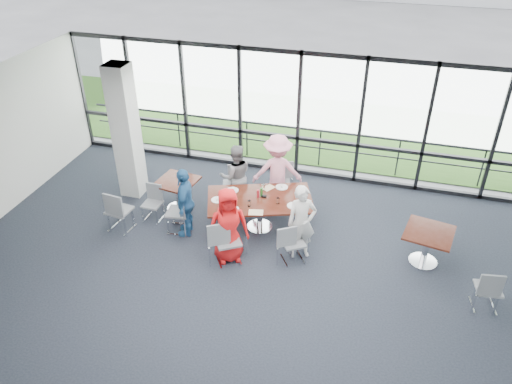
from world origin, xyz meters
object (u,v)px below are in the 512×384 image
(side_table_left, at_px, (177,185))
(chair_main_fr, at_px, (281,182))
(chair_main_fl, at_px, (232,184))
(chair_spare_r, at_px, (488,289))
(chair_main_nl, at_px, (228,241))
(chair_main_nr, at_px, (293,243))
(main_table, at_px, (260,203))
(diner_near_right, at_px, (301,222))
(diner_end, at_px, (185,202))
(diner_far_right, at_px, (277,171))
(diner_near_left, at_px, (228,225))
(chair_spare_la, at_px, (119,210))
(side_table_right, at_px, (428,237))
(chair_spare_lb, at_px, (152,204))
(structural_column, at_px, (126,132))
(diner_far_left, at_px, (236,176))
(chair_main_end, at_px, (178,212))

(side_table_left, distance_m, chair_main_fr, 2.43)
(chair_main_fl, distance_m, chair_spare_r, 5.83)
(chair_main_nl, distance_m, chair_main_nr, 1.29)
(main_table, height_order, chair_main_fr, chair_main_fr)
(diner_near_right, bearing_deg, diner_end, 153.05)
(main_table, bearing_deg, diner_far_right, 62.94)
(side_table_left, bearing_deg, chair_main_fr, 27.05)
(main_table, distance_m, diner_near_left, 1.22)
(chair_spare_la, bearing_deg, chair_spare_r, 4.18)
(main_table, bearing_deg, chair_spare_r, -34.89)
(diner_far_right, xyz_separation_m, chair_spare_la, (-3.02, -1.89, -0.40))
(main_table, height_order, chair_main_fl, chair_main_fl)
(diner_near_left, bearing_deg, main_table, 47.49)
(chair_main_nl, xyz_separation_m, chair_spare_r, (4.80, 0.02, -0.05))
(diner_far_right, height_order, chair_main_nl, diner_far_right)
(side_table_right, bearing_deg, chair_spare_la, -174.29)
(chair_main_nr, distance_m, chair_main_fl, 2.58)
(side_table_left, relative_size, chair_main_nl, 0.98)
(diner_end, xyz_separation_m, chair_main_fr, (1.61, 1.89, -0.35))
(diner_near_right, distance_m, chair_main_fr, 2.19)
(side_table_left, xyz_separation_m, side_table_right, (5.46, -0.44, 0.01))
(side_table_right, height_order, diner_far_right, diner_far_right)
(side_table_right, distance_m, diner_end, 4.93)
(side_table_left, bearing_deg, chair_spare_la, -129.65)
(diner_near_right, height_order, chair_main_nr, diner_near_right)
(diner_near_left, distance_m, chair_main_nl, 0.33)
(diner_near_left, distance_m, chair_spare_la, 2.61)
(chair_spare_lb, bearing_deg, side_table_left, -123.55)
(structural_column, xyz_separation_m, side_table_right, (6.79, -0.82, -0.96))
(diner_far_left, bearing_deg, side_table_right, 139.56)
(chair_main_nl, xyz_separation_m, chair_main_fr, (0.46, 2.55, -0.05))
(chair_main_nr, bearing_deg, main_table, 103.86)
(main_table, relative_size, chair_main_fr, 2.85)
(side_table_right, bearing_deg, diner_near_left, -166.16)
(diner_near_left, relative_size, chair_spare_la, 1.65)
(side_table_right, xyz_separation_m, chair_spare_la, (-6.35, -0.63, -0.15))
(diner_near_right, bearing_deg, chair_main_fr, 88.86)
(chair_spare_la, distance_m, chair_spare_lb, 0.74)
(diner_end, bearing_deg, diner_near_right, 76.73)
(structural_column, xyz_separation_m, diner_end, (1.88, -1.18, -0.82))
(side_table_left, relative_size, diner_far_left, 0.62)
(chair_main_fl, xyz_separation_m, chair_main_end, (-0.72, -1.48, 0.06))
(chair_main_fl, bearing_deg, main_table, 118.97)
(chair_main_end, bearing_deg, diner_end, 77.35)
(chair_main_fl, relative_size, chair_main_fr, 0.96)
(diner_end, bearing_deg, diner_near_left, 51.75)
(side_table_right, xyz_separation_m, chair_spare_lb, (-5.84, -0.11, -0.24))
(chair_main_fr, bearing_deg, diner_end, 35.42)
(side_table_left, height_order, chair_main_end, chair_main_end)
(side_table_right, bearing_deg, diner_far_left, 166.97)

